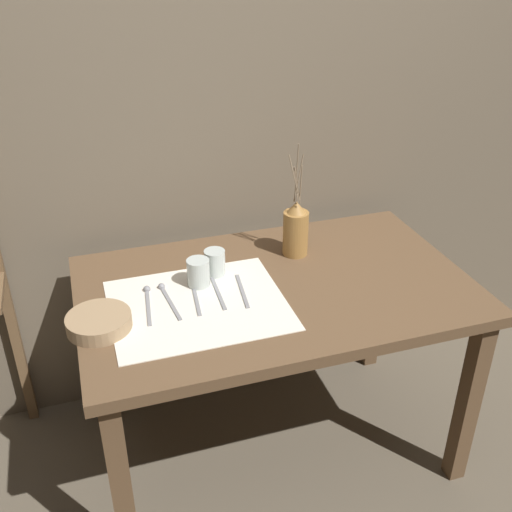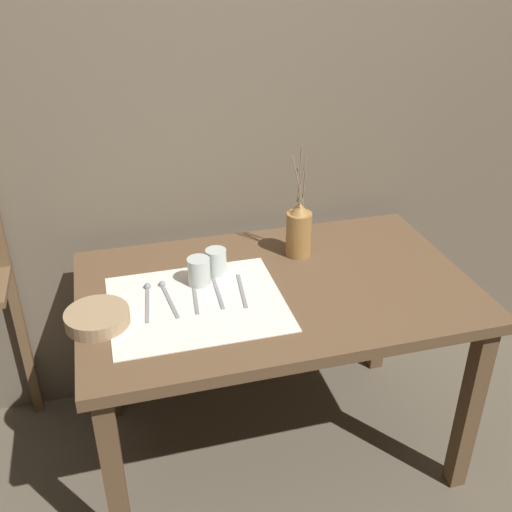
{
  "view_description": "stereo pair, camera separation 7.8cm",
  "coord_description": "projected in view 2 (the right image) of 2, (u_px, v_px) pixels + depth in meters",
  "views": [
    {
      "loc": [
        -0.58,
        -1.6,
        1.8
      ],
      "look_at": [
        -0.07,
        0.0,
        0.86
      ],
      "focal_mm": 42.0,
      "sensor_mm": 36.0,
      "label": 1
    },
    {
      "loc": [
        -0.51,
        -1.63,
        1.8
      ],
      "look_at": [
        -0.07,
        0.0,
        0.86
      ],
      "focal_mm": 42.0,
      "sensor_mm": 36.0,
      "label": 2
    }
  ],
  "objects": [
    {
      "name": "stone_wall_back",
      "position": [
        237.0,
        108.0,
        2.21
      ],
      "size": [
        7.0,
        0.06,
        2.4
      ],
      "color": "#6B5E4C",
      "rests_on": "ground_plane"
    },
    {
      "name": "wooden_bowl",
      "position": [
        97.0,
        318.0,
        1.8
      ],
      "size": [
        0.19,
        0.19,
        0.05
      ],
      "color": "#9E7F5B",
      "rests_on": "wooden_table"
    },
    {
      "name": "ground_plane",
      "position": [
        273.0,
        443.0,
        2.36
      ],
      "size": [
        12.0,
        12.0,
        0.0
      ],
      "primitive_type": "plane",
      "color": "brown"
    },
    {
      "name": "glass_tumbler_far",
      "position": [
        216.0,
        262.0,
        2.04
      ],
      "size": [
        0.07,
        0.07,
        0.09
      ],
      "color": "#B7C1BC",
      "rests_on": "wooden_table"
    },
    {
      "name": "wooden_table",
      "position": [
        275.0,
        307.0,
        2.05
      ],
      "size": [
        1.31,
        0.81,
        0.74
      ],
      "color": "brown",
      "rests_on": "ground_plane"
    },
    {
      "name": "linen_cloth",
      "position": [
        197.0,
        303.0,
        1.9
      ],
      "size": [
        0.55,
        0.46,
        0.0
      ],
      "color": "silver",
      "rests_on": "wooden_table"
    },
    {
      "name": "fork_inner",
      "position": [
        218.0,
        292.0,
        1.96
      ],
      "size": [
        0.02,
        0.2,
        0.0
      ],
      "color": "gray",
      "rests_on": "wooden_table"
    },
    {
      "name": "knife_center",
      "position": [
        242.0,
        290.0,
        1.96
      ],
      "size": [
        0.03,
        0.2,
        0.0
      ],
      "color": "gray",
      "rests_on": "wooden_table"
    },
    {
      "name": "fork_outer",
      "position": [
        195.0,
        296.0,
        1.93
      ],
      "size": [
        0.03,
        0.2,
        0.0
      ],
      "color": "gray",
      "rests_on": "wooden_table"
    },
    {
      "name": "glass_tumbler_near",
      "position": [
        199.0,
        271.0,
        1.98
      ],
      "size": [
        0.08,
        0.08,
        0.09
      ],
      "color": "#B7C1BC",
      "rests_on": "wooden_table"
    },
    {
      "name": "spoon_outer",
      "position": [
        147.0,
        294.0,
        1.94
      ],
      "size": [
        0.04,
        0.22,
        0.02
      ],
      "color": "gray",
      "rests_on": "wooden_table"
    },
    {
      "name": "spoon_inner",
      "position": [
        165.0,
        291.0,
        1.96
      ],
      "size": [
        0.04,
        0.22,
        0.02
      ],
      "color": "gray",
      "rests_on": "wooden_table"
    },
    {
      "name": "pitcher_with_flowers",
      "position": [
        299.0,
        231.0,
        2.14
      ],
      "size": [
        0.09,
        0.09,
        0.42
      ],
      "color": "olive",
      "rests_on": "wooden_table"
    }
  ]
}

